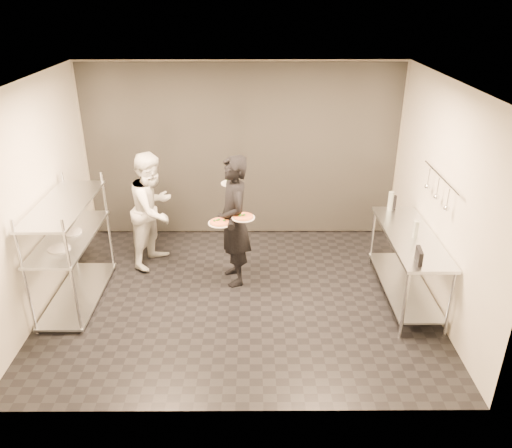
{
  "coord_description": "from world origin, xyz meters",
  "views": [
    {
      "loc": [
        0.19,
        -5.63,
        3.75
      ],
      "look_at": [
        0.21,
        -0.04,
        1.1
      ],
      "focal_mm": 35.0,
      "sensor_mm": 36.0,
      "label": 1
    }
  ],
  "objects_px": {
    "prep_counter": "(408,255)",
    "pizza_plate_near": "(220,222)",
    "salad_plate": "(231,182)",
    "waiter": "(234,221)",
    "pos_monitor": "(419,256)",
    "pizza_plate_far": "(243,217)",
    "pass_rack": "(71,246)",
    "bottle_clear": "(416,229)",
    "bottle_green": "(391,201)",
    "bottle_dark": "(394,203)",
    "chef": "(153,209)"
  },
  "relations": [
    {
      "from": "bottle_clear",
      "to": "bottle_dark",
      "type": "height_order",
      "value": "bottle_clear"
    },
    {
      "from": "chef",
      "to": "bottle_dark",
      "type": "distance_m",
      "value": 3.43
    },
    {
      "from": "pass_rack",
      "to": "pizza_plate_far",
      "type": "xyz_separation_m",
      "value": [
        2.2,
        0.18,
        0.33
      ]
    },
    {
      "from": "bottle_dark",
      "to": "pizza_plate_far",
      "type": "bearing_deg",
      "value": -163.54
    },
    {
      "from": "pizza_plate_far",
      "to": "pos_monitor",
      "type": "distance_m",
      "value": 2.19
    },
    {
      "from": "pass_rack",
      "to": "waiter",
      "type": "relative_size",
      "value": 0.88
    },
    {
      "from": "chef",
      "to": "bottle_clear",
      "type": "bearing_deg",
      "value": -84.11
    },
    {
      "from": "prep_counter",
      "to": "pizza_plate_near",
      "type": "bearing_deg",
      "value": 175.41
    },
    {
      "from": "pizza_plate_near",
      "to": "bottle_clear",
      "type": "distance_m",
      "value": 2.47
    },
    {
      "from": "pizza_plate_far",
      "to": "bottle_green",
      "type": "distance_m",
      "value": 2.14
    },
    {
      "from": "pizza_plate_near",
      "to": "salad_plate",
      "type": "relative_size",
      "value": 1.11
    },
    {
      "from": "chef",
      "to": "bottle_green",
      "type": "bearing_deg",
      "value": -70.46
    },
    {
      "from": "pizza_plate_far",
      "to": "bottle_clear",
      "type": "bearing_deg",
      "value": -6.35
    },
    {
      "from": "prep_counter",
      "to": "salad_plate",
      "type": "height_order",
      "value": "salad_plate"
    },
    {
      "from": "waiter",
      "to": "pos_monitor",
      "type": "height_order",
      "value": "waiter"
    },
    {
      "from": "bottle_dark",
      "to": "salad_plate",
      "type": "bearing_deg",
      "value": -178.68
    },
    {
      "from": "salad_plate",
      "to": "pos_monitor",
      "type": "height_order",
      "value": "salad_plate"
    },
    {
      "from": "waiter",
      "to": "pos_monitor",
      "type": "xyz_separation_m",
      "value": [
        2.14,
        -1.13,
        0.09
      ]
    },
    {
      "from": "bottle_dark",
      "to": "pizza_plate_near",
      "type": "bearing_deg",
      "value": -165.87
    },
    {
      "from": "bottle_clear",
      "to": "pizza_plate_near",
      "type": "bearing_deg",
      "value": 174.05
    },
    {
      "from": "bottle_clear",
      "to": "prep_counter",
      "type": "bearing_deg",
      "value": 111.49
    },
    {
      "from": "bottle_dark",
      "to": "prep_counter",
      "type": "bearing_deg",
      "value": -88.14
    },
    {
      "from": "pass_rack",
      "to": "prep_counter",
      "type": "height_order",
      "value": "pass_rack"
    },
    {
      "from": "bottle_green",
      "to": "waiter",
      "type": "bearing_deg",
      "value": -170.54
    },
    {
      "from": "bottle_green",
      "to": "pos_monitor",
      "type": "bearing_deg",
      "value": -91.68
    },
    {
      "from": "pizza_plate_near",
      "to": "pass_rack",
      "type": "bearing_deg",
      "value": -174.06
    },
    {
      "from": "bottle_clear",
      "to": "pass_rack",
      "type": "bearing_deg",
      "value": 179.24
    },
    {
      "from": "bottle_green",
      "to": "bottle_dark",
      "type": "relative_size",
      "value": 1.27
    },
    {
      "from": "pos_monitor",
      "to": "bottle_green",
      "type": "relative_size",
      "value": 0.86
    },
    {
      "from": "salad_plate",
      "to": "bottle_dark",
      "type": "xyz_separation_m",
      "value": [
        2.27,
        0.05,
        -0.33
      ]
    },
    {
      "from": "pizza_plate_near",
      "to": "waiter",
      "type": "bearing_deg",
      "value": 55.55
    },
    {
      "from": "salad_plate",
      "to": "bottle_dark",
      "type": "relative_size",
      "value": 1.33
    },
    {
      "from": "pos_monitor",
      "to": "pizza_plate_far",
      "type": "bearing_deg",
      "value": 163.43
    },
    {
      "from": "prep_counter",
      "to": "pass_rack",
      "type": "bearing_deg",
      "value": -179.97
    },
    {
      "from": "bottle_green",
      "to": "bottle_clear",
      "type": "bearing_deg",
      "value": -83.36
    },
    {
      "from": "pass_rack",
      "to": "pizza_plate_near",
      "type": "distance_m",
      "value": 1.93
    },
    {
      "from": "prep_counter",
      "to": "waiter",
      "type": "distance_m",
      "value": 2.32
    },
    {
      "from": "pizza_plate_far",
      "to": "prep_counter",
      "type": "bearing_deg",
      "value": -4.8
    },
    {
      "from": "pass_rack",
      "to": "pizza_plate_far",
      "type": "height_order",
      "value": "pass_rack"
    },
    {
      "from": "waiter",
      "to": "pizza_plate_near",
      "type": "height_order",
      "value": "waiter"
    },
    {
      "from": "salad_plate",
      "to": "pizza_plate_far",
      "type": "bearing_deg",
      "value": -73.14
    },
    {
      "from": "chef",
      "to": "pizza_plate_near",
      "type": "xyz_separation_m",
      "value": [
        1.02,
        -0.78,
        0.16
      ]
    },
    {
      "from": "chef",
      "to": "bottle_dark",
      "type": "height_order",
      "value": "chef"
    },
    {
      "from": "pizza_plate_near",
      "to": "pizza_plate_far",
      "type": "relative_size",
      "value": 1.04
    },
    {
      "from": "bottle_green",
      "to": "bottle_clear",
      "type": "xyz_separation_m",
      "value": [
        0.1,
        -0.86,
        -0.02
      ]
    },
    {
      "from": "waiter",
      "to": "pizza_plate_far",
      "type": "bearing_deg",
      "value": 11.91
    },
    {
      "from": "prep_counter",
      "to": "bottle_clear",
      "type": "height_order",
      "value": "bottle_clear"
    },
    {
      "from": "chef",
      "to": "pos_monitor",
      "type": "relative_size",
      "value": 7.41
    },
    {
      "from": "pizza_plate_near",
      "to": "pos_monitor",
      "type": "bearing_deg",
      "value": -21.0
    },
    {
      "from": "prep_counter",
      "to": "pizza_plate_near",
      "type": "distance_m",
      "value": 2.47
    }
  ]
}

